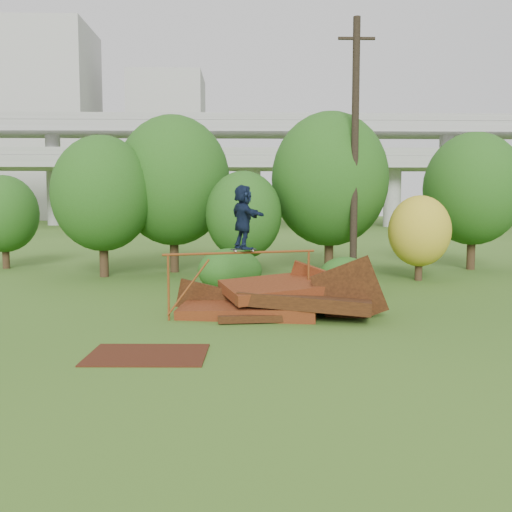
{
  "coord_description": "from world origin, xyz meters",
  "views": [
    {
      "loc": [
        -1.14,
        -13.04,
        2.99
      ],
      "look_at": [
        -0.8,
        2.0,
        1.6
      ],
      "focal_mm": 40.0,
      "sensor_mm": 36.0,
      "label": 1
    }
  ],
  "objects_px": {
    "skater": "(243,217)",
    "utility_pole": "(355,149)",
    "flat_plate": "(147,355)",
    "scrap_pile": "(279,300)"
  },
  "relations": [
    {
      "from": "scrap_pile",
      "to": "flat_plate",
      "type": "relative_size",
      "value": 2.46
    },
    {
      "from": "skater",
      "to": "flat_plate",
      "type": "distance_m",
      "value": 5.12
    },
    {
      "from": "skater",
      "to": "utility_pole",
      "type": "bearing_deg",
      "value": -56.08
    },
    {
      "from": "skater",
      "to": "utility_pole",
      "type": "height_order",
      "value": "utility_pole"
    },
    {
      "from": "skater",
      "to": "scrap_pile",
      "type": "bearing_deg",
      "value": -106.11
    },
    {
      "from": "flat_plate",
      "to": "skater",
      "type": "bearing_deg",
      "value": 64.38
    },
    {
      "from": "skater",
      "to": "utility_pole",
      "type": "xyz_separation_m",
      "value": [
        4.29,
        7.05,
        2.43
      ]
    },
    {
      "from": "scrap_pile",
      "to": "utility_pole",
      "type": "relative_size",
      "value": 0.57
    },
    {
      "from": "skater",
      "to": "utility_pole",
      "type": "relative_size",
      "value": 0.17
    },
    {
      "from": "scrap_pile",
      "to": "utility_pole",
      "type": "height_order",
      "value": "utility_pole"
    }
  ]
}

